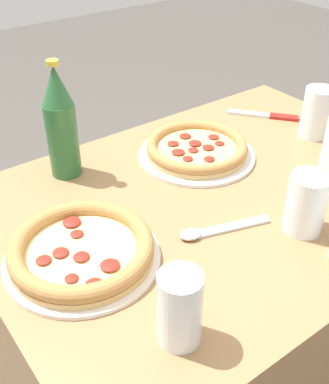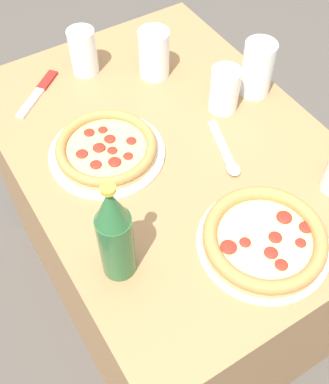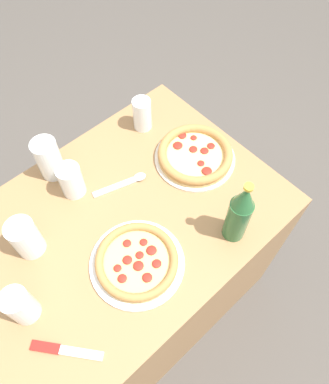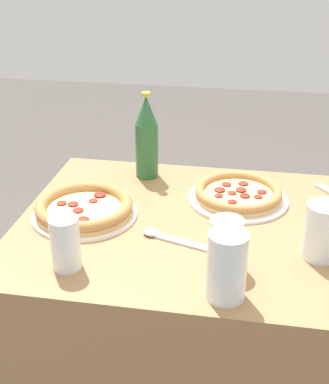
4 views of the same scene
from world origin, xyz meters
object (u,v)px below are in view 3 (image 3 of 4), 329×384
at_px(glass_cola, 72,181).
at_px(knife, 63,350).
at_px(pizza_veggie, 195,155).
at_px(glass_red_wine, 49,160).
at_px(spoon, 128,182).
at_px(glass_iced_tea, 142,116).
at_px(glass_mango_juice, 26,239).
at_px(glass_orange_juice, 21,306).
at_px(beer_bottle, 240,213).
at_px(pizza_pepperoni, 137,261).

height_order(glass_cola, knife, glass_cola).
xyz_separation_m(pizza_veggie, glass_red_wine, (0.38, -0.27, 0.05)).
height_order(glass_red_wine, spoon, glass_red_wine).
xyz_separation_m(glass_iced_tea, glass_mango_juice, (0.55, 0.14, 0.01)).
bearing_deg(pizza_veggie, glass_cola, -24.29).
relative_size(glass_cola, knife, 0.72).
xyz_separation_m(glass_red_wine, glass_mango_juice, (0.20, 0.18, -0.01)).
xyz_separation_m(glass_orange_juice, glass_red_wine, (-0.31, -0.34, 0.01)).
relative_size(glass_mango_juice, beer_bottle, 0.51).
height_order(glass_iced_tea, glass_red_wine, glass_red_wine).
height_order(pizza_veggie, glass_red_wine, glass_red_wine).
distance_m(glass_orange_juice, glass_cola, 0.39).
bearing_deg(spoon, pizza_pepperoni, 56.14).
height_order(glass_iced_tea, spoon, glass_iced_tea).
relative_size(glass_cola, spoon, 0.64).
height_order(glass_red_wine, knife, glass_red_wine).
bearing_deg(glass_orange_juice, pizza_veggie, -174.83).
relative_size(glass_red_wine, glass_cola, 1.25).
height_order(glass_mango_juice, glass_cola, glass_mango_juice).
bearing_deg(beer_bottle, pizza_pepperoni, -22.82).
xyz_separation_m(glass_mango_juice, beer_bottle, (-0.47, 0.36, 0.06)).
distance_m(glass_red_wine, beer_bottle, 0.61).
bearing_deg(glass_iced_tea, spoon, 37.84).
bearing_deg(glass_red_wine, glass_orange_juice, 47.69).
relative_size(glass_orange_juice, glass_cola, 1.07).
distance_m(glass_cola, beer_bottle, 0.52).
xyz_separation_m(glass_iced_tea, knife, (0.64, 0.44, -0.05)).
relative_size(glass_orange_juice, knife, 0.77).
xyz_separation_m(glass_red_wine, knife, (0.29, 0.48, -0.06)).
bearing_deg(pizza_pepperoni, knife, 10.05).
relative_size(glass_iced_tea, glass_mango_juice, 0.93).
xyz_separation_m(glass_cola, knife, (0.30, 0.37, -0.05)).
bearing_deg(glass_red_wine, glass_cola, 94.49).
bearing_deg(spoon, glass_red_wine, -52.15).
distance_m(glass_red_wine, glass_cola, 0.11).
height_order(pizza_veggie, pizza_pepperoni, pizza_veggie).
xyz_separation_m(pizza_pepperoni, glass_cola, (-0.01, -0.32, 0.03)).
distance_m(pizza_veggie, pizza_pepperoni, 0.42).
height_order(glass_iced_tea, knife, glass_iced_tea).
relative_size(glass_cola, beer_bottle, 0.45).
bearing_deg(glass_iced_tea, knife, 34.32).
height_order(pizza_pepperoni, glass_orange_juice, glass_orange_juice).
distance_m(glass_cola, knife, 0.48).
relative_size(glass_mango_juice, knife, 0.81).
xyz_separation_m(glass_iced_tea, spoon, (0.20, 0.15, -0.05)).
distance_m(glass_orange_juice, knife, 0.15).
bearing_deg(spoon, glass_iced_tea, -142.16).
xyz_separation_m(pizza_veggie, spoon, (0.23, -0.08, -0.02)).
relative_size(pizza_veggie, glass_cola, 2.34).
distance_m(pizza_pepperoni, glass_mango_juice, 0.32).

